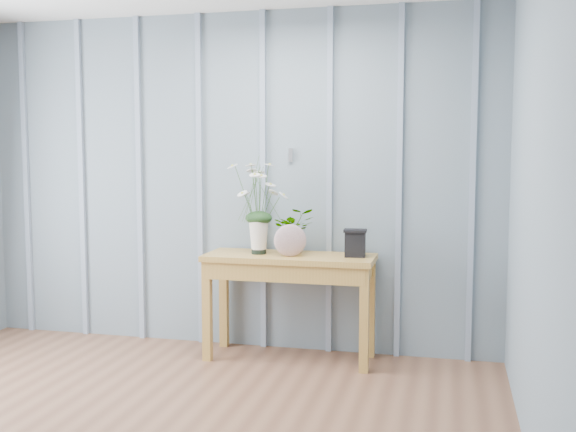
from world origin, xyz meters
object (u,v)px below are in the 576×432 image
(sideboard, at_px, (290,271))
(carved_box, at_px, (355,243))
(daisy_vase, at_px, (259,196))
(felt_disc_vessel, at_px, (290,240))

(sideboard, distance_m, carved_box, 0.51)
(sideboard, relative_size, carved_box, 6.27)
(carved_box, bearing_deg, sideboard, -177.48)
(daisy_vase, bearing_deg, carved_box, 2.09)
(felt_disc_vessel, height_order, carved_box, felt_disc_vessel)
(sideboard, relative_size, daisy_vase, 1.82)
(felt_disc_vessel, distance_m, carved_box, 0.45)
(daisy_vase, height_order, carved_box, daisy_vase)
(felt_disc_vessel, bearing_deg, daisy_vase, 145.17)
(carved_box, bearing_deg, felt_disc_vessel, -167.40)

